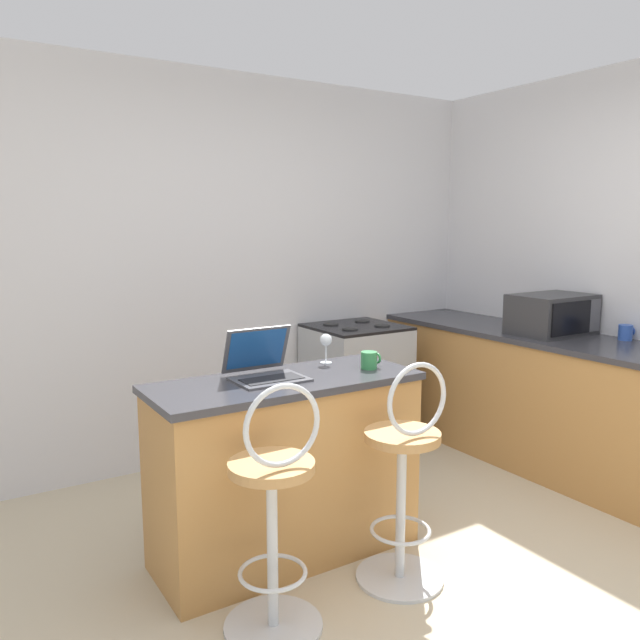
% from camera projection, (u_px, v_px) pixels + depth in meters
% --- Properties ---
extents(ground_plane, '(20.00, 20.00, 0.00)m').
position_uv_depth(ground_plane, '(460.00, 617.00, 2.58)').
color(ground_plane, '#BCAD8E').
extents(wall_back, '(12.00, 0.06, 2.60)m').
position_uv_depth(wall_back, '(229.00, 269.00, 4.26)').
color(wall_back, silver).
rests_on(wall_back, ground_plane).
extents(breakfast_bar, '(1.29, 0.52, 0.89)m').
position_uv_depth(breakfast_bar, '(286.00, 467.00, 3.01)').
color(breakfast_bar, '#B27C42').
rests_on(breakfast_bar, ground_plane).
extents(counter_right, '(0.66, 2.76, 0.89)m').
position_uv_depth(counter_right, '(553.00, 402.00, 4.12)').
color(counter_right, '#B27C42').
rests_on(counter_right, ground_plane).
extents(bar_stool_near, '(0.40, 0.40, 1.03)m').
position_uv_depth(bar_stool_near, '(274.00, 515.00, 2.42)').
color(bar_stool_near, silver).
rests_on(bar_stool_near, ground_plane).
extents(bar_stool_far, '(0.40, 0.40, 1.03)m').
position_uv_depth(bar_stool_far, '(404.00, 479.00, 2.77)').
color(bar_stool_far, silver).
rests_on(bar_stool_far, ground_plane).
extents(laptop, '(0.33, 0.30, 0.24)m').
position_uv_depth(laptop, '(264.00, 366.00, 2.95)').
color(laptop, '#47474C').
rests_on(laptop, breakfast_bar).
extents(microwave, '(0.54, 0.37, 0.26)m').
position_uv_depth(microwave, '(552.00, 314.00, 4.11)').
color(microwave, '#2D2D30').
rests_on(microwave, counter_right).
extents(stove_range, '(0.62, 0.61, 0.89)m').
position_uv_depth(stove_range, '(356.00, 385.00, 4.53)').
color(stove_range, '#9EA3A8').
rests_on(stove_range, ground_plane).
extents(mug_green, '(0.10, 0.08, 0.09)m').
position_uv_depth(mug_green, '(369.00, 360.00, 3.14)').
color(mug_green, '#338447').
rests_on(mug_green, breakfast_bar).
extents(wine_glass_short, '(0.07, 0.07, 0.16)m').
position_uv_depth(wine_glass_short, '(326.00, 342.00, 3.25)').
color(wine_glass_short, silver).
rests_on(wine_glass_short, breakfast_bar).
extents(mug_blue, '(0.10, 0.08, 0.10)m').
position_uv_depth(mug_blue, '(626.00, 332.00, 3.91)').
color(mug_blue, '#2D51AD').
rests_on(mug_blue, counter_right).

